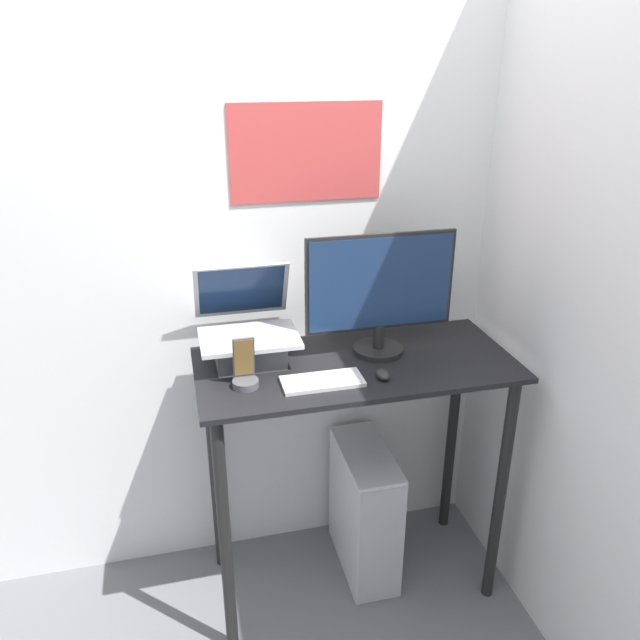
{
  "coord_description": "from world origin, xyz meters",
  "views": [
    {
      "loc": [
        -0.61,
        -1.66,
        2.06
      ],
      "look_at": [
        -0.13,
        0.27,
        1.21
      ],
      "focal_mm": 35.0,
      "sensor_mm": 36.0,
      "label": 1
    }
  ],
  "objects_px": {
    "computer_tower": "(365,510)",
    "cell_phone": "(245,374)",
    "mouse": "(383,374)",
    "laptop": "(248,338)",
    "keyboard": "(322,381)",
    "monitor": "(380,294)"
  },
  "relations": [
    {
      "from": "computer_tower",
      "to": "cell_phone",
      "type": "bearing_deg",
      "value": -163.48
    },
    {
      "from": "mouse",
      "to": "computer_tower",
      "type": "xyz_separation_m",
      "value": [
        0.02,
        0.21,
        -0.76
      ]
    },
    {
      "from": "cell_phone",
      "to": "computer_tower",
      "type": "distance_m",
      "value": 0.94
    },
    {
      "from": "laptop",
      "to": "computer_tower",
      "type": "height_order",
      "value": "laptop"
    },
    {
      "from": "laptop",
      "to": "computer_tower",
      "type": "distance_m",
      "value": 0.94
    },
    {
      "from": "mouse",
      "to": "computer_tower",
      "type": "relative_size",
      "value": 0.12
    },
    {
      "from": "keyboard",
      "to": "cell_phone",
      "type": "relative_size",
      "value": 1.54
    },
    {
      "from": "keyboard",
      "to": "cell_phone",
      "type": "xyz_separation_m",
      "value": [
        -0.26,
        0.04,
        0.04
      ]
    },
    {
      "from": "keyboard",
      "to": "computer_tower",
      "type": "bearing_deg",
      "value": 39.14
    },
    {
      "from": "mouse",
      "to": "cell_phone",
      "type": "height_order",
      "value": "cell_phone"
    },
    {
      "from": "mouse",
      "to": "computer_tower",
      "type": "bearing_deg",
      "value": 83.88
    },
    {
      "from": "laptop",
      "to": "cell_phone",
      "type": "bearing_deg",
      "value": -101.68
    },
    {
      "from": "monitor",
      "to": "computer_tower",
      "type": "distance_m",
      "value": 0.97
    },
    {
      "from": "computer_tower",
      "to": "laptop",
      "type": "bearing_deg",
      "value": 174.38
    },
    {
      "from": "laptop",
      "to": "computer_tower",
      "type": "relative_size",
      "value": 0.61
    },
    {
      "from": "monitor",
      "to": "computer_tower",
      "type": "bearing_deg",
      "value": 172.18
    },
    {
      "from": "cell_phone",
      "to": "mouse",
      "type": "bearing_deg",
      "value": -7.58
    },
    {
      "from": "laptop",
      "to": "monitor",
      "type": "height_order",
      "value": "monitor"
    },
    {
      "from": "keyboard",
      "to": "computer_tower",
      "type": "height_order",
      "value": "keyboard"
    },
    {
      "from": "keyboard",
      "to": "cell_phone",
      "type": "distance_m",
      "value": 0.26
    },
    {
      "from": "laptop",
      "to": "computer_tower",
      "type": "bearing_deg",
      "value": -5.62
    },
    {
      "from": "mouse",
      "to": "cell_phone",
      "type": "bearing_deg",
      "value": 172.42
    }
  ]
}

